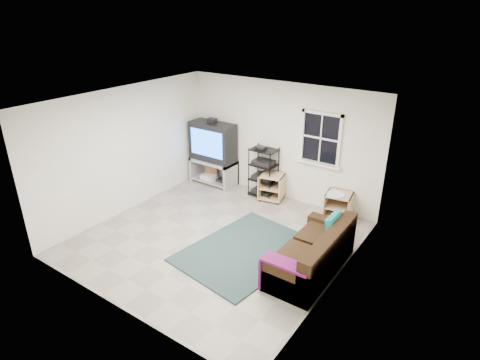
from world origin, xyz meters
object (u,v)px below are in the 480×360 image
Objects in this scene: av_rack at (263,175)px; sofa at (313,255)px; side_table_left at (273,185)px; side_table_right at (338,204)px; tv_unit at (213,148)px.

sofa is at bearing -42.31° from av_rack.
av_rack is 0.31m from side_table_left.
side_table_left reaches higher than side_table_right.
tv_unit reaches higher than side_table_right.
side_table_right is (1.81, -0.02, -0.18)m from av_rack.
tv_unit is 1.43m from av_rack.
tv_unit is 1.73m from side_table_left.
av_rack is at bearing 179.50° from side_table_right.
side_table_left is at bearing 179.50° from side_table_right.
side_table_right is 0.31× the size of sofa.
av_rack reaches higher than side_table_right.
side_table_right is at bearing -0.50° from av_rack.
av_rack reaches higher than sofa.
av_rack is (1.38, 0.07, -0.39)m from tv_unit.
sofa is (0.35, -1.95, -0.02)m from side_table_right.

